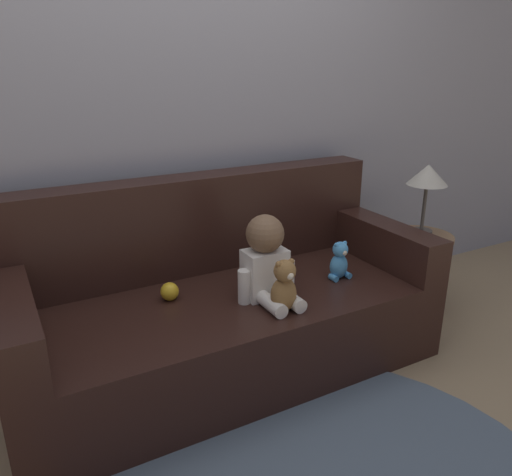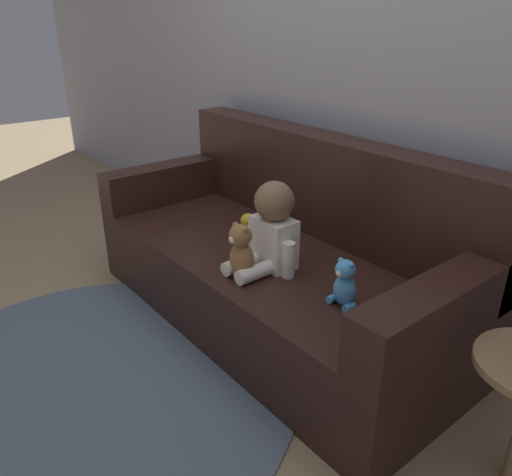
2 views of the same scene
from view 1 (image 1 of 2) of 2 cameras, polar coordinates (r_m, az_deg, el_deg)
The scene contains 8 objects.
ground_plane at distance 2.52m, azimuth -3.13°, elevation -14.32°, with size 12.00×12.00×0.00m, color #9E8460.
wall_back at distance 2.57m, azimuth -8.91°, elevation 17.00°, with size 8.00×0.05×2.60m.
couch at distance 2.42m, azimuth -3.94°, elevation -7.61°, with size 1.95×0.85×0.88m.
person_baby at distance 2.22m, azimuth 1.23°, elevation -2.69°, with size 0.29×0.31×0.38m.
teddy_bear_brown at distance 2.11m, azimuth 3.23°, elevation -5.52°, with size 0.12×0.11×0.24m.
plush_toy_side at distance 2.47m, azimuth 9.50°, elevation -2.64°, with size 0.11×0.09×0.19m.
toy_ball at distance 2.28m, azimuth -9.84°, elevation -6.04°, with size 0.08×0.08×0.08m.
side_table at distance 2.93m, azimuth 18.66°, elevation 3.46°, with size 0.37×0.37×0.88m.
Camera 1 is at (-0.89, -1.89, 1.41)m, focal length 35.00 mm.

